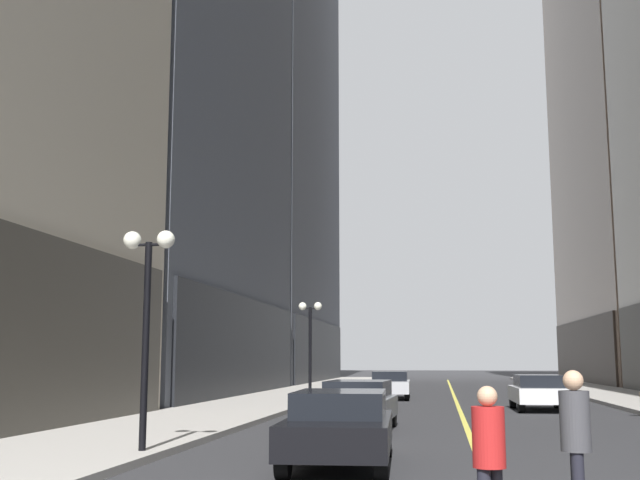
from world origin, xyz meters
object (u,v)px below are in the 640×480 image
(car_silver, at_px, (390,384))
(pedestrian_with_orange_bag, at_px, (576,436))
(pedestrian_in_red_jacket, at_px, (489,453))
(car_grey, at_px, (358,404))
(street_lamp_left_far, at_px, (310,328))
(car_white, at_px, (540,391))
(street_lamp_left_near, at_px, (147,289))
(car_black, at_px, (340,425))

(car_silver, xyz_separation_m, pedestrian_with_orange_bag, (3.89, -29.06, 0.31))
(pedestrian_in_red_jacket, xyz_separation_m, pedestrian_with_orange_bag, (1.02, 0.94, 0.10))
(pedestrian_in_red_jacket, bearing_deg, pedestrian_with_orange_bag, 42.63)
(car_grey, distance_m, pedestrian_in_red_jacket, 13.05)
(car_grey, height_order, street_lamp_left_far, street_lamp_left_far)
(car_white, relative_size, street_lamp_left_near, 0.94)
(car_black, relative_size, pedestrian_with_orange_bag, 2.53)
(car_white, relative_size, car_silver, 0.89)
(car_black, distance_m, car_white, 17.29)
(car_black, height_order, car_silver, same)
(car_black, xyz_separation_m, car_white, (5.45, 16.40, 0.00))
(car_silver, distance_m, street_lamp_left_near, 24.06)
(car_white, relative_size, pedestrian_in_red_jacket, 2.59)
(car_grey, relative_size, street_lamp_left_near, 0.98)
(car_silver, xyz_separation_m, street_lamp_left_near, (-3.31, -23.69, 2.54))
(car_grey, relative_size, street_lamp_left_far, 0.98)
(car_grey, bearing_deg, pedestrian_with_orange_bag, -72.66)
(car_white, height_order, street_lamp_left_near, street_lamp_left_near)
(car_silver, height_order, street_lamp_left_near, street_lamp_left_near)
(car_black, distance_m, pedestrian_in_red_jacket, 6.15)
(car_grey, xyz_separation_m, car_white, (5.86, 9.34, 0.00))
(car_white, bearing_deg, street_lamp_left_near, -120.65)
(car_silver, bearing_deg, street_lamp_left_far, -131.51)
(car_black, bearing_deg, pedestrian_in_red_jacket, -68.33)
(car_grey, relative_size, pedestrian_with_orange_bag, 2.45)
(pedestrian_with_orange_bag, relative_size, street_lamp_left_near, 0.40)
(street_lamp_left_near, xyz_separation_m, street_lamp_left_far, (0.00, 19.95, 0.00))
(car_grey, bearing_deg, car_white, 57.92)
(car_black, bearing_deg, car_white, 71.61)
(pedestrian_with_orange_bag, bearing_deg, car_grey, 107.34)
(car_silver, bearing_deg, car_white, -52.51)
(street_lamp_left_near, height_order, street_lamp_left_far, same)
(car_grey, bearing_deg, car_silver, 90.65)
(street_lamp_left_far, bearing_deg, car_silver, 48.49)
(pedestrian_in_red_jacket, height_order, street_lamp_left_far, street_lamp_left_far)
(pedestrian_with_orange_bag, distance_m, street_lamp_left_far, 26.42)
(car_white, distance_m, pedestrian_in_red_jacket, 22.34)
(car_grey, distance_m, street_lamp_left_far, 14.17)
(car_black, height_order, pedestrian_in_red_jacket, pedestrian_in_red_jacket)
(car_silver, distance_m, pedestrian_in_red_jacket, 30.14)
(pedestrian_with_orange_bag, bearing_deg, pedestrian_in_red_jacket, -137.37)
(pedestrian_with_orange_bag, distance_m, street_lamp_left_near, 9.26)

